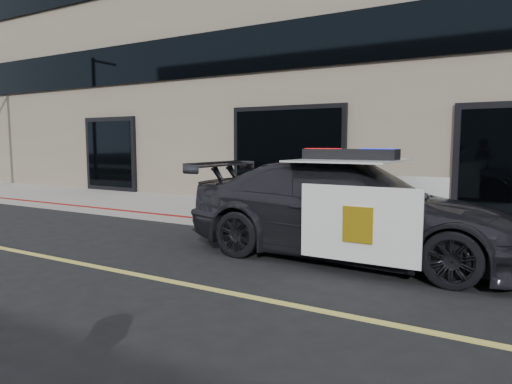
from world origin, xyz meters
The scene contains 5 objects.
ground centered at (0.00, 0.00, 0.00)m, with size 120.00×120.00×0.00m, color black.
sidewalk_n centered at (0.00, 5.25, 0.07)m, with size 60.00×3.50×0.15m, color gray.
building_n centered at (0.00, 10.50, 6.00)m, with size 60.00×7.00×12.00m, color #756856.
police_car centered at (2.32, 2.48, 0.79)m, with size 2.47×5.37×1.75m.
fire_hydrant centered at (-0.81, 4.14, 0.56)m, with size 0.40×0.55×0.88m.
Camera 1 is at (4.67, -4.54, 1.84)m, focal length 32.00 mm.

